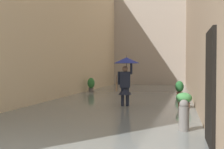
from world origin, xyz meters
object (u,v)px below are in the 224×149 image
person_wading (126,72)px  potted_plant_mid_right (91,85)px  mooring_bollard (184,118)px  potted_plant_mid_left (179,88)px  potted_plant_near_left (184,100)px

person_wading → potted_plant_mid_right: (3.09, -5.10, -0.84)m
potted_plant_mid_right → mooring_bollard: potted_plant_mid_right is taller
potted_plant_mid_left → mooring_bollard: potted_plant_mid_left is taller
potted_plant_mid_left → mooring_bollard: bearing=90.4°
mooring_bollard → potted_plant_mid_left: bearing=-89.6°
person_wading → potted_plant_mid_left: 4.92m
person_wading → potted_plant_mid_right: size_ratio=2.13×
potted_plant_mid_left → potted_plant_mid_right: bearing=-7.5°
potted_plant_mid_right → potted_plant_mid_left: 5.08m
potted_plant_near_left → mooring_bollard: 3.49m
potted_plant_near_left → mooring_bollard: size_ratio=0.79×
potted_plant_mid_right → person_wading: bearing=121.2°
potted_plant_near_left → person_wading: bearing=2.1°
person_wading → potted_plant_mid_left: size_ratio=2.35×
potted_plant_mid_right → potted_plant_mid_left: potted_plant_mid_right is taller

